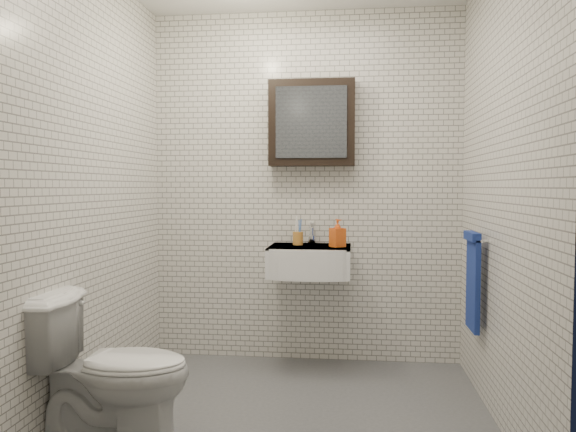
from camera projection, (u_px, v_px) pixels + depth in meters
The scene contains 9 objects.
ground at pixel (290, 412), 3.10m from camera, with size 2.20×2.00×0.01m, color #4D5055.
room_shell at pixel (290, 148), 3.03m from camera, with size 2.22×2.02×2.51m.
washbasin at pixel (309, 261), 3.79m from camera, with size 0.55×0.50×0.20m.
faucet at pixel (312, 234), 3.97m from camera, with size 0.06×0.20×0.15m.
mirror_cabinet at pixel (312, 123), 3.93m from camera, with size 0.60×0.15×0.60m.
towel_rail at pixel (473, 277), 3.30m from camera, with size 0.09×0.30×0.58m.
toothbrush_cup at pixel (298, 238), 3.91m from camera, with size 0.07×0.07×0.20m.
soap_bottle at pixel (338, 233), 3.76m from camera, with size 0.08×0.09×0.19m, color #FF5C1A.
toilet at pixel (112, 371), 2.67m from camera, with size 0.42×0.74×0.76m, color white.
Camera 1 is at (0.33, -3.02, 1.26)m, focal length 35.00 mm.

